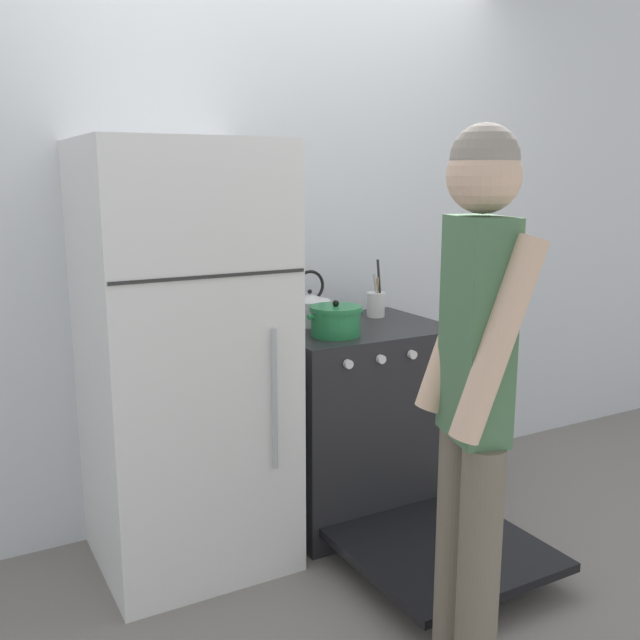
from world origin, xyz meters
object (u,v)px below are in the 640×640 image
(tea_kettle, at_px, (310,308))
(person, at_px, (474,390))
(stove_range, at_px, (359,423))
(refrigerator, at_px, (184,359))
(dutch_oven_pot, at_px, (336,321))
(utensil_jar, at_px, (376,303))

(tea_kettle, relative_size, person, 0.15)
(stove_range, relative_size, person, 0.79)
(tea_kettle, bearing_deg, refrigerator, -166.94)
(refrigerator, distance_m, stove_range, 0.90)
(dutch_oven_pot, relative_size, person, 0.16)
(utensil_jar, bearing_deg, refrigerator, -171.26)
(stove_range, distance_m, tea_kettle, 0.57)
(tea_kettle, xyz_separation_m, utensil_jar, (0.36, 0.00, -0.01))
(dutch_oven_pot, relative_size, utensil_jar, 0.96)
(refrigerator, bearing_deg, person, -68.92)
(tea_kettle, distance_m, utensil_jar, 0.36)
(stove_range, bearing_deg, person, -107.02)
(dutch_oven_pot, xyz_separation_m, utensil_jar, (0.37, 0.26, 0.00))
(refrigerator, relative_size, utensil_jar, 6.09)
(dutch_oven_pot, xyz_separation_m, tea_kettle, (0.01, 0.25, 0.01))
(stove_range, distance_m, dutch_oven_pot, 0.55)
(person, bearing_deg, utensil_jar, -6.00)
(refrigerator, height_order, stove_range, refrigerator)
(tea_kettle, xyz_separation_m, person, (-0.19, -1.32, -0.00))
(stove_range, bearing_deg, dutch_oven_pot, -153.59)
(refrigerator, relative_size, person, 1.00)
(refrigerator, height_order, dutch_oven_pot, refrigerator)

